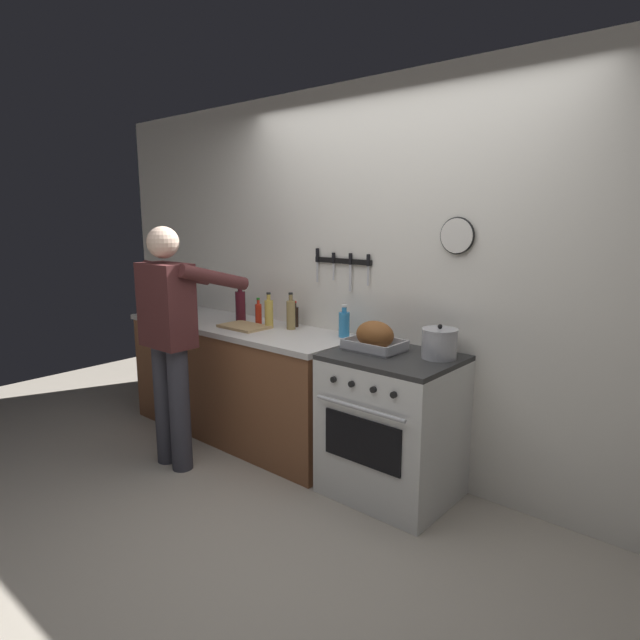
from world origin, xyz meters
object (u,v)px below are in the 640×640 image
at_px(stove, 392,425).
at_px(bottle_vinegar, 291,314).
at_px(cutting_board, 244,326).
at_px(bottle_cooking_oil, 269,313).
at_px(roasting_pan, 375,337).
at_px(stock_pot, 439,343).
at_px(person_cook, 171,332).
at_px(bottle_hot_sauce, 258,314).
at_px(bottle_wine_red, 240,306).
at_px(bottle_dish_soap, 344,324).
at_px(bottle_soy_sauce, 295,316).

xyz_separation_m(stove, bottle_vinegar, (-0.99, 0.14, 0.56)).
distance_m(cutting_board, bottle_cooking_oil, 0.21).
distance_m(roasting_pan, stock_pot, 0.41).
relative_size(person_cook, bottle_hot_sauce, 7.93).
relative_size(stove, bottle_hot_sauce, 4.30).
xyz_separation_m(stove, bottle_cooking_oil, (-1.15, 0.07, 0.56)).
xyz_separation_m(roasting_pan, bottle_wine_red, (-1.32, 0.05, 0.05)).
bearing_deg(bottle_vinegar, bottle_cooking_oil, -157.27).
relative_size(bottle_cooking_oil, bottle_dish_soap, 1.19).
bearing_deg(roasting_pan, bottle_vinegar, 172.33).
height_order(bottle_dish_soap, bottle_wine_red, bottle_wine_red).
distance_m(stove, stock_pot, 0.60).
bearing_deg(stove, bottle_wine_red, 176.95).
distance_m(roasting_pan, bottle_soy_sauce, 0.90).
distance_m(bottle_cooking_oil, bottle_wine_red, 0.33).
height_order(person_cook, stock_pot, person_cook).
xyz_separation_m(bottle_cooking_oil, bottle_hot_sauce, (-0.14, 0.02, -0.02)).
distance_m(person_cook, bottle_hot_sauce, 0.74).
xyz_separation_m(stock_pot, bottle_dish_soap, (-0.77, 0.07, 0.00)).
distance_m(stock_pot, bottle_hot_sauce, 1.52).
relative_size(stove, roasting_pan, 2.56).
relative_size(bottle_cooking_oil, bottle_vinegar, 0.97).
bearing_deg(roasting_pan, bottle_cooking_oil, 177.48).
xyz_separation_m(roasting_pan, bottle_dish_soap, (-0.37, 0.17, 0.01)).
xyz_separation_m(person_cook, bottle_wine_red, (-0.12, 0.72, 0.08)).
xyz_separation_m(stove, roasting_pan, (-0.16, 0.02, 0.53)).
height_order(bottle_dish_soap, bottle_vinegar, bottle_vinegar).
bearing_deg(cutting_board, bottle_hot_sauce, 89.78).
height_order(stove, bottle_wine_red, bottle_wine_red).
bearing_deg(stock_pot, bottle_dish_soap, 174.61).
height_order(stock_pot, bottle_cooking_oil, bottle_cooking_oil).
distance_m(roasting_pan, bottle_dish_soap, 0.41).
bearing_deg(bottle_soy_sauce, bottle_wine_red, -162.10).
bearing_deg(bottle_cooking_oil, bottle_hot_sauce, 171.28).
height_order(roasting_pan, bottle_dish_soap, bottle_dish_soap).
height_order(person_cook, bottle_wine_red, person_cook).
height_order(stove, stock_pot, stock_pot).
distance_m(person_cook, roasting_pan, 1.38).
relative_size(cutting_board, bottle_wine_red, 1.16).
bearing_deg(stock_pot, bottle_cooking_oil, -177.90).
height_order(stove, bottle_soy_sauce, bottle_soy_sauce).
distance_m(bottle_hot_sauce, bottle_soy_sauce, 0.29).
bearing_deg(bottle_hot_sauce, stove, -3.98).
bearing_deg(cutting_board, bottle_vinegar, 33.04).
distance_m(stove, cutting_board, 1.37).
bearing_deg(stove, stock_pot, 26.82).
bearing_deg(bottle_cooking_oil, roasting_pan, -2.52).
distance_m(stock_pot, bottle_cooking_oil, 1.39).
bearing_deg(bottle_dish_soap, bottle_soy_sauce, 176.32).
bearing_deg(stock_pot, bottle_vinegar, 179.20).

